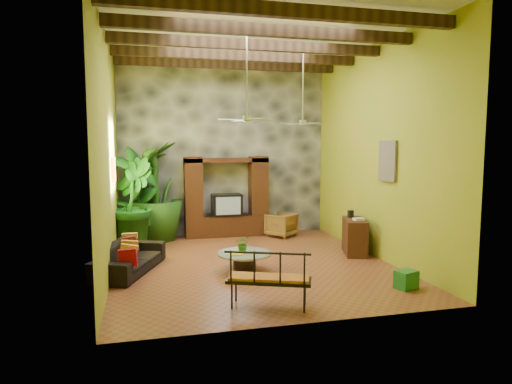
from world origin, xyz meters
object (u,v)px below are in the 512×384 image
object	(u,v)px
tall_plant_a	(137,195)
entertainment_center	(227,203)
ceiling_fan_back	(303,115)
green_bin	(406,280)
tall_plant_c	(155,191)
coffee_table	(245,259)
ceiling_fan_front	(247,109)
wicker_armchair	(281,225)
tall_plant_b	(131,203)
side_console	(355,236)
sofa	(129,257)
iron_bench	(270,276)

from	to	relation	value
tall_plant_a	entertainment_center	bearing A→B (deg)	9.55
ceiling_fan_back	green_bin	bearing A→B (deg)	-77.74
tall_plant_c	coffee_table	xyz separation A→B (m)	(1.71, -3.63, -1.11)
ceiling_fan_front	entertainment_center	bearing A→B (deg)	86.76
entertainment_center	tall_plant_c	world-z (taller)	tall_plant_c
coffee_table	ceiling_fan_front	bearing A→B (deg)	58.93
entertainment_center	wicker_armchair	xyz separation A→B (m)	(1.52, -0.45, -0.63)
tall_plant_b	side_console	bearing A→B (deg)	-19.71
tall_plant_c	green_bin	bearing A→B (deg)	-51.32
ceiling_fan_front	sofa	world-z (taller)	ceiling_fan_front
ceiling_fan_front	tall_plant_c	size ratio (longest dim) A/B	0.68
coffee_table	iron_bench	distance (m)	2.24
tall_plant_a	iron_bench	size ratio (longest dim) A/B	1.79
sofa	side_console	bearing A→B (deg)	-64.98
coffee_table	green_bin	bearing A→B (deg)	-34.65
wicker_armchair	coffee_table	xyz separation A→B (m)	(-1.81, -3.24, -0.08)
tall_plant_c	green_bin	size ratio (longest dim) A/B	7.04
ceiling_fan_back	side_console	xyz separation A→B (m)	(1.05, -0.91, -2.97)
ceiling_fan_front	green_bin	bearing A→B (deg)	-37.73
ceiling_fan_back	wicker_armchair	distance (m)	3.41
wicker_armchair	tall_plant_c	world-z (taller)	tall_plant_c
tall_plant_b	green_bin	size ratio (longest dim) A/B	6.01
sofa	coffee_table	xyz separation A→B (m)	(2.36, -0.54, -0.06)
coffee_table	tall_plant_a	bearing A→B (deg)	123.90
green_bin	sofa	bearing A→B (deg)	154.65
ceiling_fan_front	wicker_armchair	xyz separation A→B (m)	(1.72, 3.09, -3.06)
tall_plant_b	coffee_table	xyz separation A→B (m)	(2.36, -2.74, -0.91)
tall_plant_b	iron_bench	size ratio (longest dim) A/B	1.60
sofa	tall_plant_b	distance (m)	2.37
side_console	green_bin	distance (m)	2.72
side_console	sofa	bearing A→B (deg)	-159.21
tall_plant_a	tall_plant_c	world-z (taller)	tall_plant_c
ceiling_fan_back	sofa	distance (m)	5.39
iron_bench	side_console	xyz separation A→B (m)	(3.01, 3.06, -0.12)
wicker_armchair	iron_bench	size ratio (longest dim) A/B	0.51
wicker_armchair	ceiling_fan_front	bearing A→B (deg)	21.71
side_console	green_bin	xyz separation A→B (m)	(-0.27, -2.69, -0.26)
wicker_armchair	tall_plant_c	size ratio (longest dim) A/B	0.27
tall_plant_b	wicker_armchair	bearing A→B (deg)	6.80
entertainment_center	sofa	distance (m)	4.17
ceiling_fan_back	coffee_table	world-z (taller)	ceiling_fan_back
ceiling_fan_back	tall_plant_b	xyz separation A→B (m)	(-4.25, 0.99, -2.23)
ceiling_fan_front	side_console	size ratio (longest dim) A/B	1.74
sofa	tall_plant_a	size ratio (longest dim) A/B	0.83
tall_plant_a	side_console	distance (m)	5.75
tall_plant_b	coffee_table	world-z (taller)	tall_plant_b
sofa	ceiling_fan_back	bearing A→B (deg)	-52.36
iron_bench	tall_plant_b	bearing A→B (deg)	136.80
tall_plant_a	coffee_table	xyz separation A→B (m)	(2.20, -3.27, -1.05)
entertainment_center	tall_plant_a	xyz separation A→B (m)	(-2.49, -0.42, 0.34)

